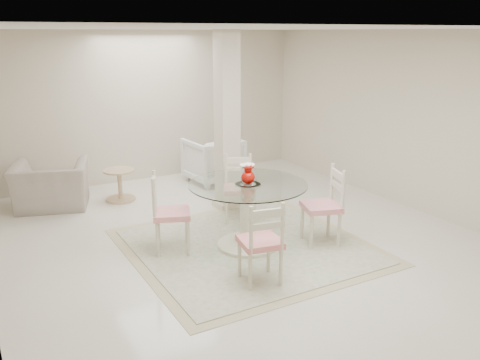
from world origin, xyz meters
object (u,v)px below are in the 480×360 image
column (227,122)px  dining_chair_south (262,237)px  dining_chair_north (238,183)px  dining_chair_west (166,207)px  dining_chair_east (327,200)px  side_table (120,186)px  armchair_white (213,160)px  red_vase (248,174)px  dining_table (248,215)px  recliner_taupe (51,186)px

column → dining_chair_south: 2.73m
dining_chair_north → dining_chair_west: bearing=-129.7°
dining_chair_north → dining_chair_south: bearing=-84.2°
dining_chair_east → side_table: (-1.81, 3.04, -0.35)m
dining_chair_north → armchair_white: (0.55, 1.93, -0.15)m
red_vase → armchair_white: bearing=71.8°
dining_chair_east → armchair_white: (-0.01, 3.25, -0.18)m
dining_table → dining_chair_west: 1.03m
dining_chair_north → dining_chair_south: 2.04m
red_vase → armchair_white: 3.07m
dining_table → dining_chair_west: (-0.95, 0.39, 0.15)m
dining_chair_west → column: bearing=-31.1°
dining_table → recliner_taupe: dining_table is taller
dining_chair_west → armchair_white: bearing=-15.9°
dining_table → recliner_taupe: 3.41m
dining_chair_east → side_table: size_ratio=2.18×
dining_table → recliner_taupe: size_ratio=1.34×
armchair_white → side_table: (-1.80, -0.21, -0.17)m
column → dining_chair_east: 2.08m
column → dining_chair_west: 1.99m
dining_chair_south → side_table: size_ratio=2.06×
dining_chair_west → side_table: dining_chair_west is taller
red_vase → recliner_taupe: (-1.90, 2.83, -0.62)m
dining_table → armchair_white: (0.94, 2.87, -0.02)m
dining_table → armchair_white: dining_table is taller
dining_table → dining_chair_south: dining_chair_south is taller
dining_chair_east → side_table: dining_chair_east is taller
dining_chair_north → dining_chair_west: 1.45m
dining_table → dining_chair_east: size_ratio=1.31×
side_table → dining_table: bearing=-72.0°
recliner_taupe → dining_chair_south: bearing=129.8°
dining_chair_north → armchair_white: 2.01m
red_vase → side_table: 2.89m
dining_chair_south → armchair_white: 4.04m
column → side_table: 2.11m
red_vase → dining_chair_west: 1.09m
column → recliner_taupe: size_ratio=2.44×
column → red_vase: (-0.51, -1.51, -0.37)m
red_vase → recliner_taupe: 3.46m
dining_chair_north → armchair_white: bearing=102.0°
armchair_white → dining_table: bearing=67.7°
dining_table → red_vase: red_vase is taller
red_vase → dining_chair_east: size_ratio=0.23×
armchair_white → red_vase: bearing=67.7°
dining_chair_east → dining_chair_south: bearing=-49.1°
dining_table → dining_chair_south: 1.03m
dining_chair_north → side_table: 2.15m
dining_chair_north → dining_chair_south: (-0.76, -1.89, 0.00)m
dining_table → red_vase: (0.00, 0.00, 0.54)m
dining_table → dining_chair_east: (0.95, -0.38, 0.16)m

